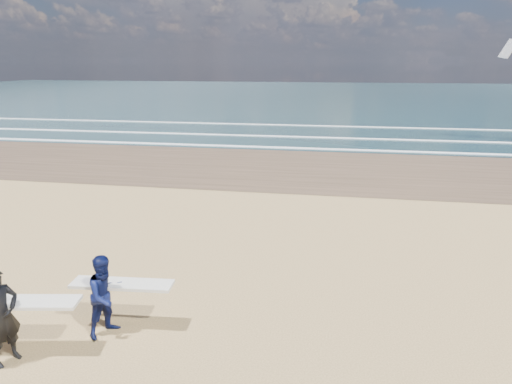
# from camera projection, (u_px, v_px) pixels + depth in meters

# --- Properties ---
(ocean) EXTENTS (220.00, 100.00, 0.02)m
(ocean) POSITION_uv_depth(u_px,v_px,m) (435.00, 97.00, 73.91)
(ocean) COLOR #1A3439
(ocean) RESTS_ON ground
(surfer_near) EXTENTS (2.26, 1.21, 1.96)m
(surfer_near) POSITION_uv_depth(u_px,v_px,m) (4.00, 315.00, 8.65)
(surfer_near) COLOR black
(surfer_near) RESTS_ON ground
(surfer_far) EXTENTS (2.24, 1.24, 1.78)m
(surfer_far) POSITION_uv_depth(u_px,v_px,m) (107.00, 294.00, 9.61)
(surfer_far) COLOR #0B1240
(surfer_far) RESTS_ON ground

